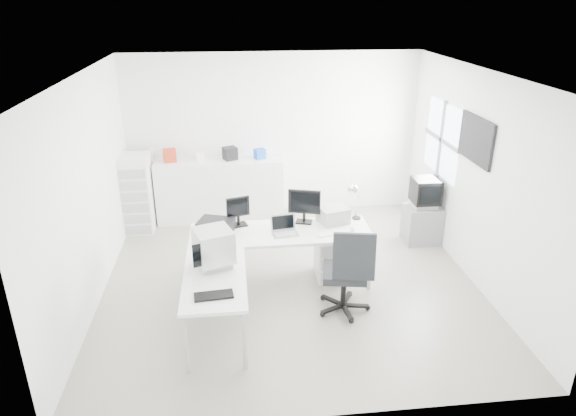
{
  "coord_description": "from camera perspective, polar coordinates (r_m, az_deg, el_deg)",
  "views": [
    {
      "loc": [
        -0.71,
        -6.12,
        3.68
      ],
      "look_at": [
        0.0,
        0.2,
        1.0
      ],
      "focal_mm": 32.0,
      "sensor_mm": 36.0,
      "label": 1
    }
  ],
  "objects": [
    {
      "name": "white_keyboard",
      "position": [
        6.77,
        4.79,
        -2.81
      ],
      "size": [
        0.4,
        0.23,
        0.02
      ],
      "primitive_type": "cube",
      "rotation": [
        0.0,
        0.0,
        0.31
      ],
      "color": "white",
      "rests_on": "main_desk"
    },
    {
      "name": "filing_cabinet",
      "position": [
        8.73,
        -16.36,
        1.55
      ],
      "size": [
        0.45,
        0.54,
        1.29
      ],
      "primitive_type": "cube",
      "color": "white",
      "rests_on": "floor"
    },
    {
      "name": "sideboard",
      "position": [
        8.93,
        -7.56,
        2.04
      ],
      "size": [
        2.15,
        0.54,
        1.07
      ],
      "primitive_type": "cube",
      "color": "white",
      "rests_on": "floor"
    },
    {
      "name": "clutter_bottle",
      "position": [
        8.86,
        -14.93,
        5.71
      ],
      "size": [
        0.07,
        0.07,
        0.22
      ],
      "primitive_type": "cylinder",
      "color": "white",
      "rests_on": "sideboard"
    },
    {
      "name": "black_keyboard",
      "position": [
        5.47,
        -8.26,
        -9.6
      ],
      "size": [
        0.42,
        0.2,
        0.03
      ],
      "primitive_type": "cube",
      "rotation": [
        0.0,
        0.0,
        0.1
      ],
      "color": "black",
      "rests_on": "side_desk"
    },
    {
      "name": "ceiling",
      "position": [
        6.22,
        0.21,
        14.73
      ],
      "size": [
        5.0,
        5.0,
        0.01
      ],
      "primitive_type": "cube",
      "color": "white",
      "rests_on": "back_wall"
    },
    {
      "name": "crt_tv",
      "position": [
        8.18,
        15.02,
        1.6
      ],
      "size": [
        0.5,
        0.48,
        0.45
      ],
      "primitive_type": null,
      "color": "black",
      "rests_on": "tv_cabinet"
    },
    {
      "name": "clutter_box_a",
      "position": [
        8.79,
        -13.02,
        5.7
      ],
      "size": [
        0.24,
        0.22,
        0.21
      ],
      "primitive_type": "cube",
      "rotation": [
        0.0,
        0.0,
        0.18
      ],
      "color": "red",
      "rests_on": "sideboard"
    },
    {
      "name": "side_desk",
      "position": [
        6.02,
        -7.97,
        -10.69
      ],
      "size": [
        0.7,
        1.4,
        0.75
      ],
      "primitive_type": null,
      "color": "white",
      "rests_on": "floor"
    },
    {
      "name": "main_desk",
      "position": [
        6.99,
        -0.81,
        -5.38
      ],
      "size": [
        2.4,
        0.8,
        0.75
      ],
      "primitive_type": null,
      "color": "white",
      "rests_on": "floor"
    },
    {
      "name": "wall_picture",
      "position": [
        7.21,
        20.16,
        7.16
      ],
      "size": [
        0.04,
        0.9,
        0.6
      ],
      "primitive_type": null,
      "color": "black",
      "rests_on": "right_wall"
    },
    {
      "name": "clutter_box_b",
      "position": [
        8.75,
        -9.74,
        5.67
      ],
      "size": [
        0.15,
        0.14,
        0.14
      ],
      "primitive_type": "cube",
      "rotation": [
        0.0,
        0.0,
        0.12
      ],
      "color": "white",
      "rests_on": "sideboard"
    },
    {
      "name": "crt_monitor",
      "position": [
        5.92,
        -8.26,
        -4.26
      ],
      "size": [
        0.56,
        0.56,
        0.51
      ],
      "primitive_type": null,
      "rotation": [
        0.0,
        0.0,
        0.33
      ],
      "color": "#B7B7BA",
      "rests_on": "side_desk"
    },
    {
      "name": "inkjet_printer",
      "position": [
        6.85,
        -8.01,
        -1.97
      ],
      "size": [
        0.53,
        0.47,
        0.16
      ],
      "primitive_type": "cube",
      "rotation": [
        0.0,
        0.0,
        -0.32
      ],
      "color": "black",
      "rests_on": "main_desk"
    },
    {
      "name": "tv_cabinet",
      "position": [
        8.38,
        14.66,
        -1.74
      ],
      "size": [
        0.55,
        0.45,
        0.6
      ],
      "primitive_type": "cube",
      "color": "gray",
      "rests_on": "floor"
    },
    {
      "name": "left_wall",
      "position": [
        6.77,
        -21.33,
        1.55
      ],
      "size": [
        0.02,
        5.0,
        2.8
      ],
      "primitive_type": "cube",
      "color": "white",
      "rests_on": "floor"
    },
    {
      "name": "laser_printer",
      "position": [
        7.07,
        5.05,
        -0.75
      ],
      "size": [
        0.45,
        0.42,
        0.22
      ],
      "primitive_type": "cube",
      "rotation": [
        0.0,
        0.0,
        0.28
      ],
      "color": "#A7A7A7",
      "rests_on": "main_desk"
    },
    {
      "name": "desk_lamp",
      "position": [
        7.18,
        7.7,
        0.47
      ],
      "size": [
        0.16,
        0.16,
        0.44
      ],
      "primitive_type": null,
      "rotation": [
        0.0,
        0.0,
        0.06
      ],
      "color": "silver",
      "rests_on": "main_desk"
    },
    {
      "name": "back_wall",
      "position": [
        8.94,
        -1.67,
        8.07
      ],
      "size": [
        5.0,
        0.02,
        2.8
      ],
      "primitive_type": "cube",
      "color": "white",
      "rests_on": "floor"
    },
    {
      "name": "clutter_box_d",
      "position": [
        8.74,
        -3.16,
        6.04
      ],
      "size": [
        0.21,
        0.2,
        0.17
      ],
      "primitive_type": "cube",
      "rotation": [
        0.0,
        0.0,
        0.38
      ],
      "color": "blue",
      "rests_on": "sideboard"
    },
    {
      "name": "laptop",
      "position": [
        6.69,
        -0.32,
        -2.17
      ],
      "size": [
        0.35,
        0.35,
        0.2
      ],
      "primitive_type": null,
      "rotation": [
        0.0,
        0.0,
        0.15
      ],
      "color": "#B7B7BA",
      "rests_on": "main_desk"
    },
    {
      "name": "clutter_box_c",
      "position": [
        8.73,
        -6.46,
        6.05
      ],
      "size": [
        0.27,
        0.26,
        0.21
      ],
      "primitive_type": "cube",
      "rotation": [
        0.0,
        0.0,
        0.4
      ],
      "color": "black",
      "rests_on": "sideboard"
    },
    {
      "name": "window",
      "position": [
        8.25,
        16.7,
        7.29
      ],
      "size": [
        0.02,
        1.2,
        1.1
      ],
      "primitive_type": null,
      "color": "white",
      "rests_on": "right_wall"
    },
    {
      "name": "drawer_pedestal",
      "position": [
        7.16,
        4.76,
        -5.41
      ],
      "size": [
        0.4,
        0.5,
        0.6
      ],
      "primitive_type": "cube",
      "color": "white",
      "rests_on": "floor"
    },
    {
      "name": "right_wall",
      "position": [
        7.28,
        20.18,
        3.15
      ],
      "size": [
        0.02,
        5.0,
        2.8
      ],
      "primitive_type": "cube",
      "color": "white",
      "rests_on": "floor"
    },
    {
      "name": "floor",
      "position": [
        7.18,
        0.18,
        -8.0
      ],
      "size": [
        5.0,
        5.0,
        0.01
      ],
      "primitive_type": "cube",
      "color": "beige",
      "rests_on": "ground"
    },
    {
      "name": "white_mouse",
      "position": [
        6.86,
        7.18,
        -2.32
      ],
      "size": [
        0.06,
        0.06,
        0.06
      ],
      "primitive_type": "sphere",
      "color": "white",
      "rests_on": "main_desk"
    },
    {
      "name": "office_chair",
      "position": [
        6.31,
        6.3,
        -6.7
      ],
      "size": [
        0.78,
        0.78,
        1.16
      ],
      "primitive_type": null,
      "rotation": [
        0.0,
        0.0,
        -0.19
      ],
      "color": "#25272A",
      "rests_on": "floor"
    },
    {
      "name": "lcd_monitor_small",
      "position": [
        6.94,
        -5.57,
        -0.45
      ],
      "size": [
        0.35,
        0.26,
        0.4
      ],
      "primitive_type": null,
      "rotation": [
        0.0,
        0.0,
        0.29
      ],
      "color": "black",
      "rests_on": "main_desk"
    },
    {
      "name": "lcd_monitor_large",
      "position": [
        6.99,
        1.81,
        0.11
      ],
      "size": [
        0.47,
        0.29,
        0.46
      ],
      "primitive_type": null,
      "rotation": [
        0.0,
        0.0,
        -0.28
      ],
      "color": "black",
      "rests_on": "main_desk"
    }
  ]
}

